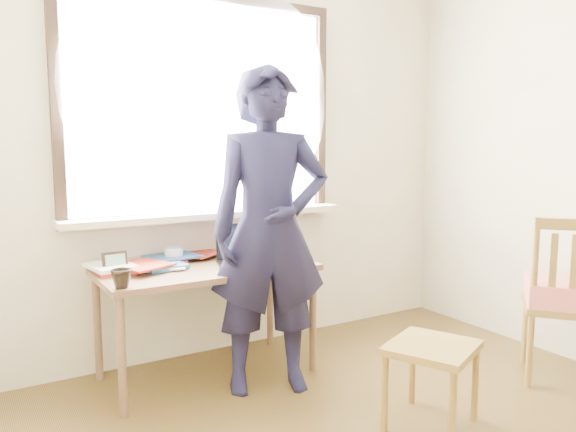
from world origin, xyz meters
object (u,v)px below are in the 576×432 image
desk (207,278)px  person (270,231)px  laptop (245,254)px  mug_dark (121,279)px  side_chair (567,295)px  work_chair (432,357)px  mug_white (174,255)px

desk → person: 0.51m
desk → laptop: laptop is taller
laptop → person: size_ratio=0.22×
mug_dark → side_chair: (2.30, -0.90, -0.20)m
person → mug_dark: bearing=-168.3°
work_chair → mug_white: bearing=121.1°
laptop → work_chair: 1.24m
side_chair → mug_dark: bearing=158.6°
side_chair → desk: bearing=146.7°
desk → mug_white: bearing=117.8°
mug_dark → person: 0.82m
mug_dark → work_chair: (1.25, -0.88, -0.36)m
laptop → person: 0.36m
work_chair → person: 1.07m
laptop → work_chair: size_ratio=0.75×
desk → laptop: 0.27m
mug_white → person: bearing=-57.8°
mug_dark → side_chair: side_chair is taller
laptop → desk: bearing=172.2°
laptop → work_chair: bearing=-67.4°
mug_dark → side_chair: 2.48m
mug_white → mug_dark: (-0.44, -0.47, 0.00)m
side_chair → person: (-1.51, 0.81, 0.39)m
desk → mug_dark: 0.62m
work_chair → person: bearing=120.2°
side_chair → person: person is taller
desk → person: (0.24, -0.34, 0.30)m
laptop → mug_white: (-0.36, 0.26, -0.01)m
work_chair → desk: bearing=121.7°
desk → mug_dark: (-0.56, -0.25, 0.12)m
mug_dark → person: (0.79, -0.09, 0.19)m
mug_dark → side_chair: bearing=-21.4°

